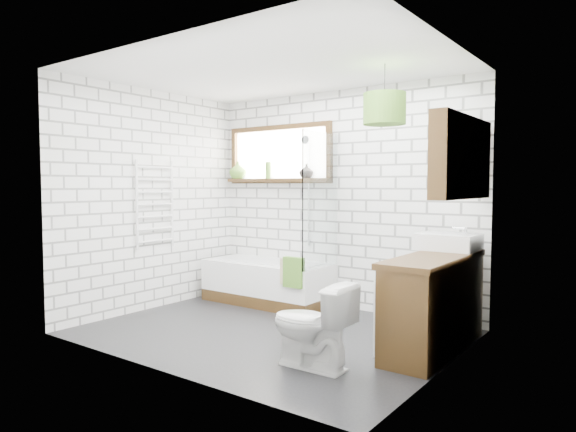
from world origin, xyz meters
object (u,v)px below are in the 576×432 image
Objects in this scene: basin at (448,242)px; toilet at (311,324)px; vanity at (434,303)px; bathtub at (268,282)px; pendant at (384,109)px.

toilet is (-0.56, -1.48, -0.55)m from basin.
vanity is 0.70m from basin.
basin is 0.78× the size of toilet.
toilet is at bearing -110.68° from basin.
pendant is (1.76, -0.53, 1.85)m from bathtub.
bathtub is 2.29× the size of toilet.
vanity is at bearing -83.16° from basin.
toilet is 2.02m from pendant.
vanity is 3.73× the size of pendant.
pendant is at bearing -16.66° from bathtub.
toilet reaches higher than bathtub.
vanity is (2.25, -0.54, 0.16)m from bathtub.
bathtub is at bearing 178.91° from basin.
pendant is (-0.49, 0.02, 1.69)m from vanity.
basin reaches higher than bathtub.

